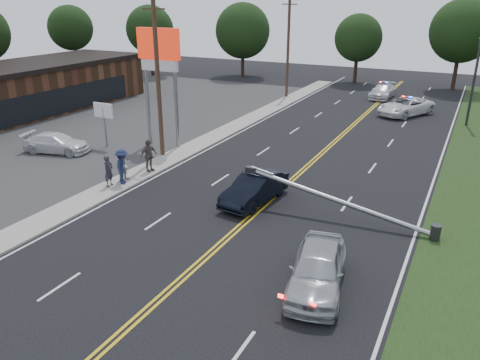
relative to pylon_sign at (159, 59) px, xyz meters
The scene contains 24 objects.
ground 18.50m from the pylon_sign, 53.13° to the right, with size 120.00×120.00×0.00m, color black.
parking_lot 11.92m from the pylon_sign, 157.17° to the right, with size 25.00×60.00×0.01m, color #2D2D2D.
sidewalk 7.46m from the pylon_sign, 62.30° to the right, with size 1.80×70.00×0.12m, color gray.
centerline_yellow 12.73m from the pylon_sign, 20.85° to the right, with size 0.36×80.00×0.00m, color gold.
pylon_sign is the anchor object (origin of this frame).
small_sign 5.45m from the pylon_sign, 150.26° to the right, with size 1.60×0.14×3.10m.
traffic_signal 24.75m from the pylon_sign, 40.39° to the left, with size 0.28×0.41×7.05m.
fallen_streetlight 16.66m from the pylon_sign, 22.22° to the right, with size 9.36×0.44×1.91m.
utility_pole_mid 2.55m from the pylon_sign, 56.98° to the right, with size 1.60×0.28×10.00m.
utility_pole_far 20.06m from the pylon_sign, 86.28° to the left, with size 1.60×0.28×10.00m.
tree_3 30.55m from the pylon_sign, 146.16° to the left, with size 5.23×5.23×9.05m.
tree_4 32.75m from the pylon_sign, 128.31° to the left, with size 6.16×6.16×9.00m.
tree_5 31.89m from the pylon_sign, 106.70° to the left, with size 7.02×7.02×9.30m.
tree_6 32.73m from the pylon_sign, 80.46° to the left, with size 5.59×5.59×8.11m.
tree_7 36.57m from the pylon_sign, 63.04° to the left, with size 6.85×6.85×9.84m.
crashed_sedan 12.66m from the pylon_sign, 30.84° to the right, with size 1.58×4.54×1.49m, color black.
waiting_sedan 19.91m from the pylon_sign, 37.90° to the right, with size 1.88×4.67×1.59m, color #ABAFB3.
parked_car 8.98m from the pylon_sign, 141.21° to the right, with size 1.83×4.51×1.31m, color silver.
emergency_a 22.78m from the pylon_sign, 51.86° to the left, with size 2.60×5.63×1.56m, color white.
emergency_b 26.87m from the pylon_sign, 66.91° to the left, with size 2.00×4.92×1.43m, color silver.
bystander_a 9.47m from the pylon_sign, 76.08° to the right, with size 0.64×0.42×1.74m, color #292A32.
bystander_b 8.65m from the pylon_sign, 72.02° to the right, with size 0.89×0.69×1.83m, color #B3B3B8.
bystander_c 8.98m from the pylon_sign, 71.70° to the right, with size 1.28×0.74×1.98m, color #1C2546.
bystander_d 7.35m from the pylon_sign, 63.52° to the right, with size 1.16×0.48×1.98m, color #61534D.
Camera 1 is at (8.74, -11.89, 9.85)m, focal length 35.00 mm.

